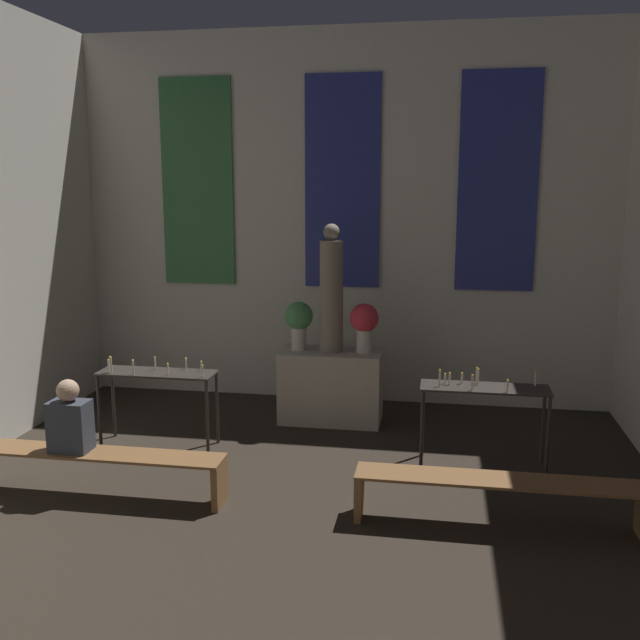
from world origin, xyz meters
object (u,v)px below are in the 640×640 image
person_seated (70,420)px  candle_rack_left (157,383)px  candle_rack_right (484,399)px  pew_back_right (498,490)px  flower_vase_left (299,320)px  altar (331,386)px  statue (331,292)px  flower_vase_right (364,322)px  pew_back_left (98,463)px

person_seated → candle_rack_left: bearing=77.5°
candle_rack_right → pew_back_right: size_ratio=0.54×
flower_vase_left → candle_rack_left: (-1.34, -1.14, -0.52)m
person_seated → pew_back_right: bearing=0.0°
altar → candle_rack_left: 2.09m
flower_vase_left → person_seated: (-1.64, -2.47, -0.51)m
statue → person_seated: bearing=-129.5°
person_seated → statue: bearing=50.5°
statue → candle_rack_right: size_ratio=1.18×
flower_vase_right → candle_rack_right: bearing=-40.3°
altar → person_seated: (-2.03, -2.47, 0.29)m
candle_rack_left → person_seated: person_seated is taller
pew_back_left → pew_back_right: size_ratio=1.00×
pew_back_left → person_seated: 0.47m
statue → altar: bearing=90.0°
candle_rack_right → pew_back_left: (-3.52, -1.33, -0.39)m
candle_rack_left → candle_rack_right: candle_rack_left is taller
candle_rack_left → pew_back_left: size_ratio=0.54×
pew_back_right → person_seated: person_seated is taller
altar → pew_back_right: bearing=-54.1°
altar → candle_rack_right: (1.73, -1.14, 0.28)m
statue → pew_back_right: (1.79, -2.47, -1.25)m
statue → pew_back_left: size_ratio=0.64×
pew_back_right → candle_rack_left: bearing=159.4°
flower_vase_left → person_seated: bearing=-123.6°
statue → person_seated: statue is taller
flower_vase_left → candle_rack_right: size_ratio=0.46×
flower_vase_right → candle_rack_left: 2.47m
candle_rack_right → pew_back_left: candle_rack_right is taller
flower_vase_left → flower_vase_right: (0.79, 0.00, 0.00)m
candle_rack_right → altar: bearing=146.7°
altar → person_seated: size_ratio=1.80×
flower_vase_left → flower_vase_right: 0.79m
flower_vase_left → candle_rack_right: bearing=-28.1°
pew_back_left → person_seated: bearing=180.0°
flower_vase_right → candle_rack_left: size_ratio=0.46×
candle_rack_left → altar: bearing=33.2°
candle_rack_left → person_seated: (-0.30, -1.33, 0.01)m
flower_vase_left → candle_rack_right: flower_vase_left is taller
altar → flower_vase_right: (0.39, 0.00, 0.80)m
pew_back_left → pew_back_right: bearing=0.0°
flower_vase_left → pew_back_right: flower_vase_left is taller
altar → flower_vase_right: flower_vase_right is taller
statue → pew_back_right: size_ratio=0.64×
pew_back_right → person_seated: 3.84m
pew_back_left → person_seated: person_seated is taller
statue → flower_vase_left: 0.52m
candle_rack_right → pew_back_right: (0.06, -1.33, -0.39)m
flower_vase_right → candle_rack_right: (1.34, -1.14, -0.52)m
statue → person_seated: (-2.03, -2.47, -0.86)m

